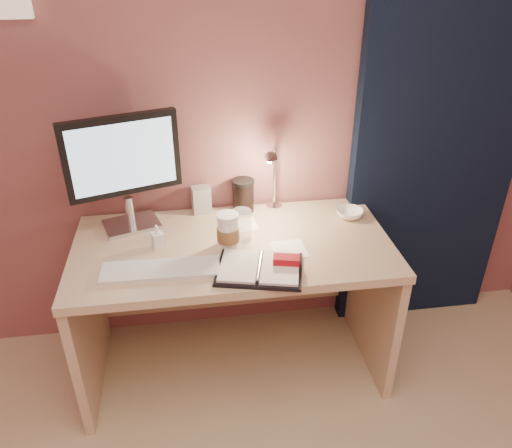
{
  "coord_description": "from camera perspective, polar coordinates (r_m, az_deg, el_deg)",
  "views": [
    {
      "loc": [
        -0.17,
        -0.47,
        1.9
      ],
      "look_at": [
        0.1,
        1.33,
        0.85
      ],
      "focal_mm": 35.0,
      "sensor_mm": 36.0,
      "label": 1
    }
  ],
  "objects": [
    {
      "name": "monitor",
      "position": [
        2.26,
        -14.99,
        6.75
      ],
      "size": [
        0.49,
        0.24,
        0.53
      ],
      "rotation": [
        0.0,
        0.0,
        0.31
      ],
      "color": "silver",
      "rests_on": "desk"
    },
    {
      "name": "room",
      "position": [
        2.56,
        18.49,
        11.02
      ],
      "size": [
        3.5,
        3.5,
        3.5
      ],
      "color": "#C6B28E",
      "rests_on": "ground"
    },
    {
      "name": "paper_b",
      "position": [
        2.33,
        -1.48,
        -0.11
      ],
      "size": [
        0.15,
        0.15,
        0.0
      ],
      "primitive_type": "cube",
      "rotation": [
        0.0,
        0.0,
        0.17
      ],
      "color": "white",
      "rests_on": "desk"
    },
    {
      "name": "coffee_cup",
      "position": [
        2.15,
        -3.22,
        -0.86
      ],
      "size": [
        0.1,
        0.1,
        0.16
      ],
      "color": "white",
      "rests_on": "desk"
    },
    {
      "name": "dark_jar",
      "position": [
        2.43,
        -1.46,
        3.1
      ],
      "size": [
        0.1,
        0.1,
        0.15
      ],
      "primitive_type": "cylinder",
      "color": "black",
      "rests_on": "desk"
    },
    {
      "name": "desk_lamp",
      "position": [
        2.33,
        3.25,
        5.7
      ],
      "size": [
        0.13,
        0.21,
        0.34
      ],
      "rotation": [
        0.0,
        0.0,
        -0.36
      ],
      "color": "silver",
      "rests_on": "desk"
    },
    {
      "name": "bowl",
      "position": [
        2.43,
        10.65,
        1.19
      ],
      "size": [
        0.14,
        0.14,
        0.04
      ],
      "primitive_type": "imported",
      "rotation": [
        0.0,
        0.0,
        0.09
      ],
      "color": "white",
      "rests_on": "desk"
    },
    {
      "name": "lotion_bottle",
      "position": [
        2.18,
        -11.17,
        -1.45
      ],
      "size": [
        0.06,
        0.06,
        0.11
      ],
      "primitive_type": "imported",
      "rotation": [
        0.0,
        0.0,
        0.35
      ],
      "color": "white",
      "rests_on": "desk"
    },
    {
      "name": "clear_cup",
      "position": [
        2.18,
        -1.63,
        -0.21
      ],
      "size": [
        0.08,
        0.08,
        0.15
      ],
      "primitive_type": "cylinder",
      "color": "white",
      "rests_on": "desk"
    },
    {
      "name": "keyboard",
      "position": [
        2.05,
        -10.82,
        -5.18
      ],
      "size": [
        0.48,
        0.15,
        0.02
      ],
      "primitive_type": "cube",
      "rotation": [
        0.0,
        0.0,
        -0.03
      ],
      "color": "white",
      "rests_on": "desk"
    },
    {
      "name": "paper_a",
      "position": [
        2.16,
        3.74,
        -2.94
      ],
      "size": [
        0.16,
        0.16,
        0.0
      ],
      "primitive_type": "cube",
      "rotation": [
        0.0,
        0.0,
        0.06
      ],
      "color": "white",
      "rests_on": "desk"
    },
    {
      "name": "planner",
      "position": [
        2.02,
        0.66,
        -5.02
      ],
      "size": [
        0.39,
        0.33,
        0.05
      ],
      "rotation": [
        0.0,
        0.0,
        -0.24
      ],
      "color": "black",
      "rests_on": "desk"
    },
    {
      "name": "desk",
      "position": [
        2.39,
        -2.72,
        -5.89
      ],
      "size": [
        1.4,
        0.7,
        0.73
      ],
      "color": "#D0AE93",
      "rests_on": "ground"
    },
    {
      "name": "product_box",
      "position": [
        2.43,
        -6.27,
        2.78
      ],
      "size": [
        0.1,
        0.08,
        0.13
      ],
      "primitive_type": "cube",
      "rotation": [
        0.0,
        0.0,
        0.14
      ],
      "color": "#AFAEAA",
      "rests_on": "desk"
    }
  ]
}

